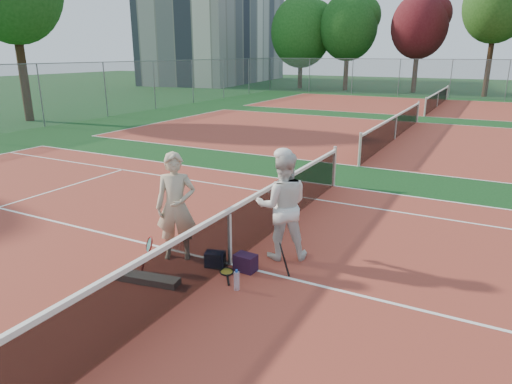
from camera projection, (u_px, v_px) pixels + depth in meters
ground at (230, 264)px, 7.88m from camera, size 130.00×130.00×0.00m
court_main at (230, 264)px, 7.88m from camera, size 23.77×10.97×0.01m
court_far_a at (395, 139)px, 19.28m from camera, size 23.77×10.97×0.01m
court_far_b at (437, 107)px, 30.69m from camera, size 23.77×10.97×0.01m
net_main at (230, 237)px, 7.73m from camera, size 0.10×10.98×1.02m
net_far_a at (396, 127)px, 19.14m from camera, size 0.10×10.98×1.02m
net_far_b at (438, 99)px, 30.54m from camera, size 0.10×10.98×1.02m
fence_back at (451, 79)px, 36.16m from camera, size 32.00×0.06×3.00m
fence_left at (0, 99)px, 20.31m from camera, size 0.06×54.50×3.00m
apartment_block at (218, 18)px, 55.39m from camera, size 12.96×23.18×15.00m
player_a at (176, 207)px, 7.88m from camera, size 0.83×0.73×1.91m
player_b at (282, 206)px, 7.91m from camera, size 1.17×1.08×1.91m
racket_red at (150, 254)px, 7.61m from camera, size 0.35×0.34×0.58m
racket_black_held at (282, 260)px, 7.36m from camera, size 0.30×0.33×0.59m
racket_spare at (227, 272)px, 7.58m from camera, size 0.57×0.64×0.03m
sports_bag_navy at (215, 259)px, 7.77m from camera, size 0.38×0.31×0.26m
sports_bag_purple at (246, 263)px, 7.61m from camera, size 0.37×0.27×0.29m
net_cover_canvas at (147, 279)px, 7.25m from camera, size 1.10×0.43×0.11m
water_bottle at (237, 281)px, 6.99m from camera, size 0.09×0.09×0.30m
tree_back_0 at (301, 32)px, 44.95m from camera, size 5.97×5.97×8.87m
tree_back_1 at (348, 27)px, 42.64m from camera, size 5.37×5.37×8.87m
tree_back_maroon at (419, 26)px, 40.03m from camera, size 4.88×4.88×8.53m
tree_back_3 at (497, 5)px, 35.77m from camera, size 5.13×5.13×10.06m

